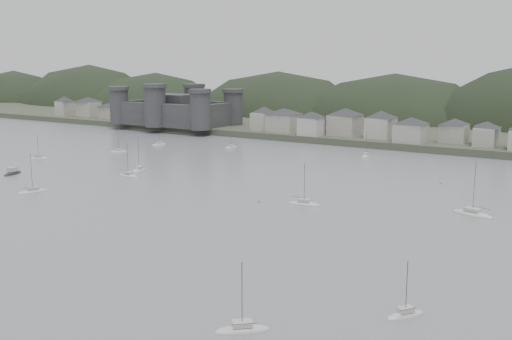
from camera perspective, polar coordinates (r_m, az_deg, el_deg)
The scene contains 7 objects.
ground at distance 112.11m, azimuth -21.69°, elevation -8.85°, with size 900.00×900.00×0.00m, color slate.
far_shore_land at distance 367.15m, azimuth 19.16°, elevation 4.51°, with size 900.00×250.00×3.00m, color #383D2D.
forested_ridge at distance 342.77m, azimuth 18.76°, elevation 2.00°, with size 851.55×103.94×102.57m.
castle at distance 318.19m, azimuth -7.87°, elevation 5.88°, with size 66.00×43.00×20.00m.
moored_fleet at distance 160.95m, azimuth 0.20°, elevation -2.29°, with size 231.34×176.80×13.80m.
motor_launch_far at distance 205.27m, azimuth -22.64°, elevation -0.30°, with size 5.84×8.83×3.98m.
mooring_buoys at distance 169.41m, azimuth -3.94°, elevation -1.68°, with size 178.86×118.78×0.70m.
Camera 1 is at (87.88, -59.84, 35.58)m, focal length 41.04 mm.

